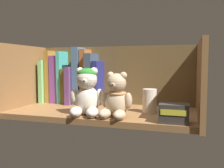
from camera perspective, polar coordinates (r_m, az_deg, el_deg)
shelf_board at (r=91.89cm, az=-2.25°, el=-6.73°), size 66.75×31.45×2.00cm
shelf_back_panel at (r=105.77cm, az=0.65°, el=1.53°), size 69.15×1.20×26.67cm
shelf_side_panel_left at (r=106.52cm, az=-19.91°, el=1.27°), size 1.60×33.85×26.67cm
shelf_side_panel_right at (r=85.32cm, az=19.94°, el=0.47°), size 1.60×33.85×26.67cm
book_0 at (r=115.60cm, az=-14.72°, el=0.67°), size 1.83×12.94×18.73cm
book_1 at (r=114.30cm, az=-13.78°, el=1.71°), size 2.08×9.84×22.96cm
book_2 at (r=112.80cm, az=-12.40°, el=1.12°), size 3.58×9.93×20.70cm
book_3 at (r=111.34cm, az=-11.10°, el=1.58°), size 1.95×11.07×22.58cm
book_4 at (r=110.53cm, az=-10.00°, el=-0.39°), size 2.46×11.77×15.04cm
book_5 at (r=109.33cm, az=-8.79°, el=-0.18°), size 2.15×15.00×15.96cm
book_6 at (r=107.84cm, az=-7.43°, el=1.95°), size 3.02×11.18×24.18cm
book_7 at (r=106.63cm, az=-5.94°, el=1.71°), size 2.49×10.03×23.33cm
book_8 at (r=105.53cm, az=-4.39°, el=1.17°), size 3.07×14.14×21.43cm
book_9 at (r=104.60cm, az=-2.88°, el=0.29°), size 2.35×13.79×18.32cm
teddy_bear_larger at (r=82.46cm, az=-5.90°, el=-2.00°), size 11.89×12.32×16.05cm
teddy_bear_smaller at (r=78.82cm, az=0.94°, el=-3.28°), size 10.79×11.04×14.68cm
pillar_candle at (r=87.72cm, az=8.73°, el=-3.88°), size 4.94×4.94×8.38cm
small_product_box at (r=74.29cm, az=14.21°, el=-6.62°), size 8.49×5.93×5.63cm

